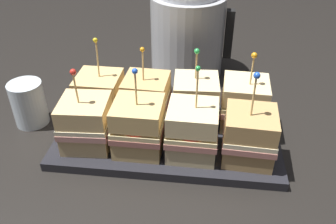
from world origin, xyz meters
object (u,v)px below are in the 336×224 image
kettle_steel (188,34)px  sandwich_back_far_right (244,104)px  sandwich_back_center_left (147,99)px  sandwich_front_far_left (86,123)px  sandwich_front_center_left (139,127)px  sandwich_back_far_left (100,96)px  sandwich_front_far_right (249,136)px  serving_platter (168,137)px  drinking_glass (29,103)px  sandwich_front_center_right (192,131)px  sandwich_back_center_right (196,101)px

kettle_steel → sandwich_back_far_right: bearing=-62.3°
sandwich_back_center_left → kettle_steel: kettle_steel is taller
sandwich_front_far_left → sandwich_back_center_left: 0.14m
sandwich_front_center_left → sandwich_back_far_left: bearing=135.6°
sandwich_front_far_left → sandwich_front_far_right: size_ratio=0.93×
kettle_steel → serving_platter: bearing=-92.9°
serving_platter → sandwich_front_far_left: sandwich_front_far_left is taller
sandwich_back_far_left → drinking_glass: 0.15m
sandwich_front_center_left → kettle_steel: 0.36m
sandwich_front_center_left → drinking_glass: 0.26m
sandwich_front_center_right → sandwich_back_center_left: sandwich_front_center_right is taller
sandwich_back_center_left → drinking_glass: (-0.25, -0.02, -0.02)m
kettle_steel → drinking_glass: (-0.31, -0.27, -0.06)m
sandwich_front_far_right → sandwich_back_center_right: size_ratio=1.08×
kettle_steel → drinking_glass: bearing=-139.0°
sandwich_front_far_right → drinking_glass: 0.46m
sandwich_front_center_right → sandwich_back_center_left: (-0.10, 0.10, -0.00)m
drinking_glass → sandwich_back_center_right: bearing=3.0°
serving_platter → drinking_glass: drinking_glass is taller
serving_platter → sandwich_back_far_left: 0.16m
serving_platter → sandwich_front_far_left: size_ratio=2.70×
kettle_steel → sandwich_front_center_left: bearing=-100.2°
sandwich_front_far_left → kettle_steel: (0.16, 0.35, 0.04)m
serving_platter → sandwich_back_center_left: 0.09m
kettle_steel → drinking_glass: 0.42m
sandwich_back_center_left → sandwich_front_center_left: bearing=-88.9°
sandwich_back_far_left → drinking_glass: sandwich_back_far_left is taller
serving_platter → sandwich_front_far_left: 0.16m
sandwich_back_far_left → sandwich_back_far_right: (0.29, 0.00, 0.00)m
sandwich_back_center_right → serving_platter: bearing=-136.0°
serving_platter → sandwich_back_center_right: bearing=44.0°
sandwich_front_center_left → sandwich_front_far_right: size_ratio=0.97×
sandwich_front_center_left → sandwich_back_center_right: (0.10, 0.10, -0.00)m
sandwich_back_center_right → kettle_steel: size_ratio=0.68×
sandwich_front_far_left → kettle_steel: kettle_steel is taller
sandwich_front_center_right → sandwich_front_center_left: bearing=179.3°
sandwich_front_center_right → sandwich_back_far_right: size_ratio=1.09×
serving_platter → sandwich_back_center_right: (0.05, 0.05, 0.06)m
serving_platter → sandwich_front_center_left: bearing=-134.5°
kettle_steel → sandwich_front_far_right: bearing=-69.1°
sandwich_front_far_left → drinking_glass: bearing=153.0°
serving_platter → sandwich_front_far_right: size_ratio=2.50×
sandwich_back_center_right → sandwich_front_center_left: bearing=-135.3°
sandwich_back_center_left → drinking_glass: 0.25m
kettle_steel → sandwich_back_center_right: bearing=-82.1°
sandwich_back_far_left → sandwich_front_center_left: bearing=-44.4°
sandwich_back_center_right → sandwich_back_far_left: bearing=-179.8°
sandwich_front_far_left → sandwich_back_far_right: (0.29, 0.10, 0.00)m
sandwich_front_center_right → sandwich_back_center_right: size_ratio=1.10×
sandwich_back_center_left → sandwich_front_far_right: bearing=-26.7°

